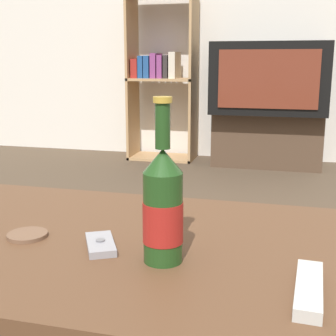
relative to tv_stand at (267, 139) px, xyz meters
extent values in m
cube|color=brown|center=(-0.18, -2.77, 0.21)|extent=(1.15, 0.64, 0.04)
cube|color=#4C3828|center=(0.00, 0.00, 0.00)|extent=(0.80, 0.36, 0.41)
cube|color=black|center=(0.00, 0.00, 0.46)|extent=(0.83, 0.58, 0.51)
cube|color=maroon|center=(0.00, -0.30, 0.46)|extent=(0.68, 0.01, 0.40)
cube|color=tan|center=(-1.09, 0.04, 0.44)|extent=(0.02, 0.30, 1.28)
cube|color=tan|center=(-0.58, 0.04, 0.44)|extent=(0.02, 0.30, 1.28)
cube|color=tan|center=(-0.84, 0.04, -0.19)|extent=(0.52, 0.30, 0.02)
cube|color=tan|center=(-0.84, 0.04, 0.44)|extent=(0.52, 0.30, 0.02)
cube|color=maroon|center=(-1.04, 0.04, 0.52)|extent=(0.05, 0.21, 0.15)
cube|color=navy|center=(-0.99, 0.04, 0.53)|extent=(0.04, 0.21, 0.17)
cube|color=navy|center=(-0.94, 0.04, 0.53)|extent=(0.04, 0.21, 0.17)
cube|color=#7F3875|center=(-0.89, 0.04, 0.54)|extent=(0.05, 0.21, 0.19)
cube|color=#7F3875|center=(-0.84, 0.04, 0.54)|extent=(0.04, 0.21, 0.18)
cube|color=#2D2828|center=(-0.79, 0.04, 0.54)|extent=(0.04, 0.21, 0.18)
cube|color=beige|center=(-0.74, 0.04, 0.55)|extent=(0.05, 0.21, 0.20)
cylinder|color=#1E4219|center=(-0.05, -2.84, 0.31)|extent=(0.07, 0.07, 0.16)
cylinder|color=maroon|center=(-0.05, -2.84, 0.31)|extent=(0.07, 0.07, 0.07)
cone|color=#1E4219|center=(-0.05, -2.84, 0.42)|extent=(0.07, 0.07, 0.04)
cylinder|color=#1E4219|center=(-0.05, -2.84, 0.48)|extent=(0.03, 0.03, 0.08)
cylinder|color=#B79333|center=(-0.05, -2.84, 0.52)|extent=(0.03, 0.03, 0.01)
cube|color=gray|center=(-0.18, -2.82, 0.24)|extent=(0.09, 0.12, 0.01)
cylinder|color=slate|center=(-0.18, -2.82, 0.25)|extent=(0.02, 0.02, 0.00)
cube|color=beige|center=(0.20, -2.91, 0.24)|extent=(0.05, 0.17, 0.02)
cylinder|color=brown|center=(-0.35, -2.80, 0.24)|extent=(0.08, 0.08, 0.01)
camera|label=1|loc=(0.15, -3.60, 0.58)|focal=50.00mm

